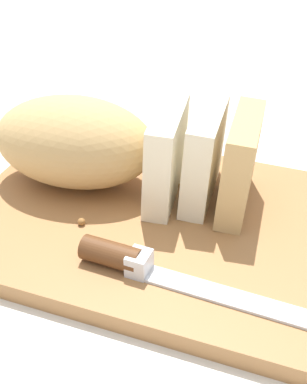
# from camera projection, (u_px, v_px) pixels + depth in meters

# --- Properties ---
(ground_plane) EXTENTS (3.00, 3.00, 0.00)m
(ground_plane) POSITION_uv_depth(u_px,v_px,m) (154.00, 229.00, 0.60)
(ground_plane) COLOR silver
(cutting_board) EXTENTS (0.41, 0.30, 0.02)m
(cutting_board) POSITION_uv_depth(u_px,v_px,m) (154.00, 222.00, 0.60)
(cutting_board) COLOR #9E6B3D
(cutting_board) RESTS_ON ground_plane
(bread_loaf) EXTENTS (0.30, 0.14, 0.11)m
(bread_loaf) POSITION_uv_depth(u_px,v_px,m) (113.00, 147.00, 0.61)
(bread_loaf) COLOR tan
(bread_loaf) RESTS_ON cutting_board
(bread_knife) EXTENTS (0.28, 0.04, 0.02)m
(bread_knife) POSITION_uv_depth(u_px,v_px,m) (148.00, 267.00, 0.51)
(bread_knife) COLOR silver
(bread_knife) RESTS_ON cutting_board
(crumb_near_knife) EXTENTS (0.01, 0.01, 0.01)m
(crumb_near_knife) POSITION_uv_depth(u_px,v_px,m) (159.00, 178.00, 0.65)
(crumb_near_knife) COLOR #996633
(crumb_near_knife) RESTS_ON cutting_board
(crumb_near_loaf) EXTENTS (0.01, 0.01, 0.01)m
(crumb_near_loaf) POSITION_uv_depth(u_px,v_px,m) (177.00, 186.00, 0.63)
(crumb_near_loaf) COLOR #996633
(crumb_near_loaf) RESTS_ON cutting_board
(crumb_stray_left) EXTENTS (0.01, 0.01, 0.01)m
(crumb_stray_left) POSITION_uv_depth(u_px,v_px,m) (81.00, 222.00, 0.58)
(crumb_stray_left) COLOR #996633
(crumb_stray_left) RESTS_ON cutting_board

